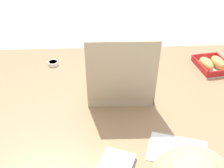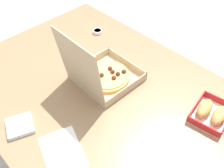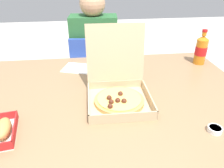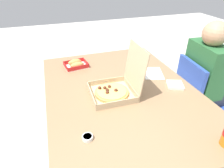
# 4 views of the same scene
# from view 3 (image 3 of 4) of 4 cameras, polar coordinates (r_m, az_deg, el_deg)

# --- Properties ---
(dining_table) EXTENTS (1.43, 1.04, 0.73)m
(dining_table) POSITION_cam_3_polar(r_m,az_deg,el_deg) (1.14, -0.28, -5.57)
(dining_table) COLOR #997551
(dining_table) RESTS_ON ground_plane
(chair) EXTENTS (0.43, 0.43, 0.83)m
(chair) POSITION_cam_3_polar(r_m,az_deg,el_deg) (1.89, -4.37, 2.45)
(chair) COLOR #2D4CAD
(chair) RESTS_ON ground_plane
(diner_person) EXTENTS (0.37, 0.43, 1.15)m
(diner_person) POSITION_cam_3_polar(r_m,az_deg,el_deg) (1.86, -4.54, 8.98)
(diner_person) COLOR #333847
(diner_person) RESTS_ON ground_plane
(pizza_box_open) EXTENTS (0.29, 0.34, 0.33)m
(pizza_box_open) POSITION_cam_3_polar(r_m,az_deg,el_deg) (1.04, 1.65, -1.85)
(pizza_box_open) COLOR tan
(pizza_box_open) RESTS_ON dining_table
(cola_bottle) EXTENTS (0.07, 0.07, 0.22)m
(cola_bottle) POSITION_cam_3_polar(r_m,az_deg,el_deg) (1.53, 22.14, 8.27)
(cola_bottle) COLOR orange
(cola_bottle) RESTS_ON dining_table
(paper_menu) EXTENTS (0.25, 0.21, 0.00)m
(paper_menu) POSITION_cam_3_polar(r_m,az_deg,el_deg) (1.39, -8.22, 4.05)
(paper_menu) COLOR white
(paper_menu) RESTS_ON dining_table
(napkin_pile) EXTENTS (0.14, 0.14, 0.02)m
(napkin_pile) POSITION_cam_3_polar(r_m,az_deg,el_deg) (1.46, 0.71, 5.81)
(napkin_pile) COLOR white
(napkin_pile) RESTS_ON dining_table
(dipping_sauce_cup) EXTENTS (0.06, 0.06, 0.02)m
(dipping_sauce_cup) POSITION_cam_3_polar(r_m,az_deg,el_deg) (0.96, 25.17, -10.58)
(dipping_sauce_cup) COLOR white
(dipping_sauce_cup) RESTS_ON dining_table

